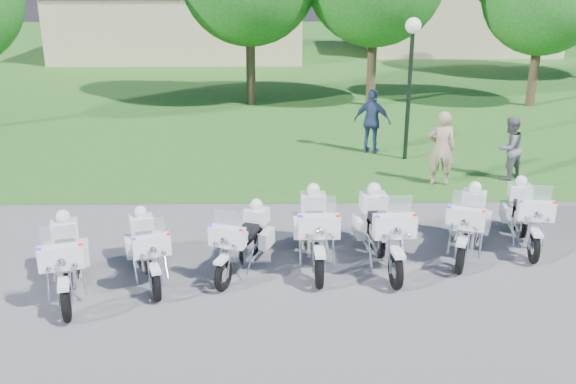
{
  "coord_description": "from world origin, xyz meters",
  "views": [
    {
      "loc": [
        -0.32,
        -11.34,
        5.5
      ],
      "look_at": [
        -0.12,
        1.2,
        0.95
      ],
      "focal_mm": 40.0,
      "sensor_mm": 36.0,
      "label": 1
    }
  ],
  "objects_px": {
    "bystander_a": "(441,149)",
    "bystander_c": "(372,122)",
    "motorcycle_5": "(469,223)",
    "motorcycle_4": "(382,229)",
    "motorcycle_3": "(316,229)",
    "motorcycle_2": "(243,240)",
    "motorcycle_6": "(526,214)",
    "bystander_b": "(509,148)",
    "motorcycle_1": "(147,248)",
    "lamp_post": "(411,54)",
    "motorcycle_0": "(65,259)"
  },
  "relations": [
    {
      "from": "motorcycle_4",
      "to": "motorcycle_6",
      "type": "relative_size",
      "value": 1.11
    },
    {
      "from": "bystander_a",
      "to": "bystander_c",
      "type": "distance_m",
      "value": 3.23
    },
    {
      "from": "motorcycle_5",
      "to": "motorcycle_3",
      "type": "bearing_deg",
      "value": 29.26
    },
    {
      "from": "motorcycle_3",
      "to": "bystander_b",
      "type": "bearing_deg",
      "value": -138.13
    },
    {
      "from": "motorcycle_4",
      "to": "bystander_c",
      "type": "height_order",
      "value": "bystander_c"
    },
    {
      "from": "motorcycle_4",
      "to": "lamp_post",
      "type": "height_order",
      "value": "lamp_post"
    },
    {
      "from": "motorcycle_5",
      "to": "motorcycle_4",
      "type": "bearing_deg",
      "value": 35.42
    },
    {
      "from": "motorcycle_5",
      "to": "motorcycle_2",
      "type": "bearing_deg",
      "value": 30.52
    },
    {
      "from": "motorcycle_3",
      "to": "bystander_a",
      "type": "height_order",
      "value": "bystander_a"
    },
    {
      "from": "motorcycle_3",
      "to": "motorcycle_4",
      "type": "distance_m",
      "value": 1.27
    },
    {
      "from": "motorcycle_1",
      "to": "lamp_post",
      "type": "height_order",
      "value": "lamp_post"
    },
    {
      "from": "motorcycle_0",
      "to": "bystander_b",
      "type": "relative_size",
      "value": 1.35
    },
    {
      "from": "motorcycle_4",
      "to": "motorcycle_5",
      "type": "distance_m",
      "value": 1.81
    },
    {
      "from": "motorcycle_4",
      "to": "motorcycle_6",
      "type": "bearing_deg",
      "value": -169.31
    },
    {
      "from": "motorcycle_2",
      "to": "motorcycle_5",
      "type": "xyz_separation_m",
      "value": [
        4.39,
        0.63,
        0.05
      ]
    },
    {
      "from": "motorcycle_6",
      "to": "bystander_b",
      "type": "relative_size",
      "value": 1.33
    },
    {
      "from": "motorcycle_3",
      "to": "motorcycle_6",
      "type": "distance_m",
      "value": 4.4
    },
    {
      "from": "motorcycle_6",
      "to": "bystander_a",
      "type": "distance_m",
      "value": 3.8
    },
    {
      "from": "motorcycle_6",
      "to": "lamp_post",
      "type": "distance_m",
      "value": 6.55
    },
    {
      "from": "motorcycle_2",
      "to": "motorcycle_4",
      "type": "distance_m",
      "value": 2.64
    },
    {
      "from": "motorcycle_4",
      "to": "motorcycle_1",
      "type": "bearing_deg",
      "value": 2.08
    },
    {
      "from": "motorcycle_2",
      "to": "lamp_post",
      "type": "xyz_separation_m",
      "value": [
        4.37,
        7.04,
        2.46
      ]
    },
    {
      "from": "bystander_c",
      "to": "motorcycle_3",
      "type": "bearing_deg",
      "value": 98.86
    },
    {
      "from": "motorcycle_5",
      "to": "motorcycle_6",
      "type": "xyz_separation_m",
      "value": [
        1.3,
        0.47,
        -0.02
      ]
    },
    {
      "from": "motorcycle_0",
      "to": "motorcycle_1",
      "type": "bearing_deg",
      "value": -173.23
    },
    {
      "from": "motorcycle_6",
      "to": "bystander_c",
      "type": "height_order",
      "value": "bystander_c"
    },
    {
      "from": "motorcycle_4",
      "to": "bystander_a",
      "type": "height_order",
      "value": "bystander_a"
    },
    {
      "from": "motorcycle_3",
      "to": "bystander_b",
      "type": "distance_m",
      "value": 7.28
    },
    {
      "from": "bystander_c",
      "to": "motorcycle_6",
      "type": "bearing_deg",
      "value": 133.17
    },
    {
      "from": "motorcycle_6",
      "to": "motorcycle_2",
      "type": "bearing_deg",
      "value": 19.29
    },
    {
      "from": "lamp_post",
      "to": "motorcycle_4",
      "type": "bearing_deg",
      "value": -104.33
    },
    {
      "from": "motorcycle_3",
      "to": "bystander_a",
      "type": "relative_size",
      "value": 1.27
    },
    {
      "from": "motorcycle_1",
      "to": "bystander_b",
      "type": "relative_size",
      "value": 1.22
    },
    {
      "from": "bystander_a",
      "to": "bystander_c",
      "type": "height_order",
      "value": "bystander_a"
    },
    {
      "from": "motorcycle_4",
      "to": "bystander_c",
      "type": "xyz_separation_m",
      "value": [
        0.84,
        7.49,
        0.26
      ]
    },
    {
      "from": "motorcycle_3",
      "to": "motorcycle_5",
      "type": "relative_size",
      "value": 1.12
    },
    {
      "from": "motorcycle_2",
      "to": "motorcycle_4",
      "type": "relative_size",
      "value": 0.82
    },
    {
      "from": "lamp_post",
      "to": "bystander_c",
      "type": "distance_m",
      "value": 2.38
    },
    {
      "from": "motorcycle_3",
      "to": "motorcycle_6",
      "type": "relative_size",
      "value": 1.1
    },
    {
      "from": "motorcycle_1",
      "to": "motorcycle_5",
      "type": "xyz_separation_m",
      "value": [
        6.11,
        0.97,
        0.05
      ]
    },
    {
      "from": "motorcycle_0",
      "to": "motorcycle_1",
      "type": "height_order",
      "value": "motorcycle_0"
    },
    {
      "from": "motorcycle_1",
      "to": "bystander_b",
      "type": "distance_m",
      "value": 10.1
    },
    {
      "from": "motorcycle_2",
      "to": "motorcycle_1",
      "type": "bearing_deg",
      "value": 31.8
    },
    {
      "from": "motorcycle_6",
      "to": "lamp_post",
      "type": "xyz_separation_m",
      "value": [
        -1.32,
        5.94,
        2.43
      ]
    },
    {
      "from": "bystander_c",
      "to": "motorcycle_5",
      "type": "bearing_deg",
      "value": 122.04
    },
    {
      "from": "motorcycle_2",
      "to": "motorcycle_6",
      "type": "bearing_deg",
      "value": -148.5
    },
    {
      "from": "motorcycle_6",
      "to": "motorcycle_3",
      "type": "bearing_deg",
      "value": 19.29
    },
    {
      "from": "motorcycle_2",
      "to": "bystander_a",
      "type": "relative_size",
      "value": 1.06
    },
    {
      "from": "motorcycle_2",
      "to": "bystander_a",
      "type": "distance_m",
      "value": 6.8
    },
    {
      "from": "motorcycle_2",
      "to": "lamp_post",
      "type": "bearing_deg",
      "value": -101.23
    }
  ]
}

